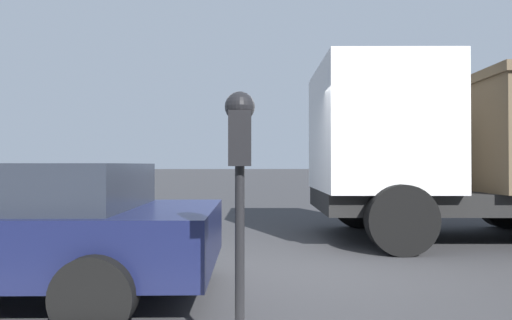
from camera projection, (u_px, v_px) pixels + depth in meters
ground_plane at (267, 268)px, 5.10m from camera, size 220.00×220.00×0.00m
parking_meter at (240, 153)px, 2.50m from camera, size 0.21×0.19×1.66m
dump_truck at (511, 145)px, 7.12m from camera, size 3.10×7.00×3.07m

